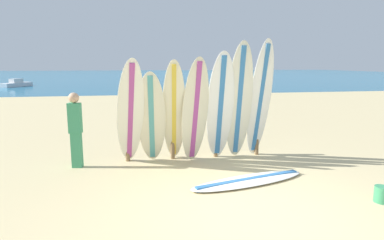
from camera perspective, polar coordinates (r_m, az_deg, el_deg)
The scene contains 14 objects.
ground_plane at distance 4.69m, azimuth 11.00°, elevation -16.43°, with size 120.00×120.00×0.00m, color #CCB784.
ocean_water at distance 61.96m, azimuth -8.79°, elevation 7.80°, with size 120.00×80.00×0.01m, color #196B93.
surfboard_rack at distance 7.15m, azimuth 0.42°, elevation -1.55°, with size 2.99×0.09×1.03m.
surfboard_leaning_far_left at distance 6.54m, azimuth -10.67°, elevation 1.12°, with size 0.67×1.13×2.18m.
surfboard_leaning_left at distance 6.68m, azimuth -7.07°, elevation 0.30°, with size 0.63×0.76×1.92m.
surfboard_leaning_center_left at distance 6.72m, azimuth -3.15°, elevation 1.39°, with size 0.57×1.00×2.15m.
surfboard_leaning_center at distance 6.68m, azimuth 0.55°, elevation 1.57°, with size 0.66×0.63×2.20m.
surfboard_leaning_center_right at distance 6.89m, azimuth 4.93°, elevation 2.28°, with size 0.60×0.69×2.32m.
surfboard_leaning_right at distance 6.98m, azimuth 8.20°, elevation 3.14°, with size 0.61×0.75×2.52m.
surfboard_leaning_far_right at distance 7.19m, azimuth 11.73°, elevation 3.41°, with size 0.50×0.75×2.56m.
surfboard_lying_on_sand at distance 5.92m, azimuth 9.88°, elevation -10.32°, with size 2.31×1.10×0.08m.
beachgoer_standing at distance 6.85m, azimuth -19.62°, elevation -1.12°, with size 0.26×0.20×1.50m.
small_boat_offshore at distance 33.50m, azimuth -28.24°, elevation 5.57°, with size 2.04×3.18×0.71m.
sand_bucket at distance 5.78m, azimuth 30.15°, elevation -11.13°, with size 0.22×0.22×0.24m, color #388C59.
Camera 1 is at (-1.57, -3.91, 2.06)m, focal length 30.65 mm.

